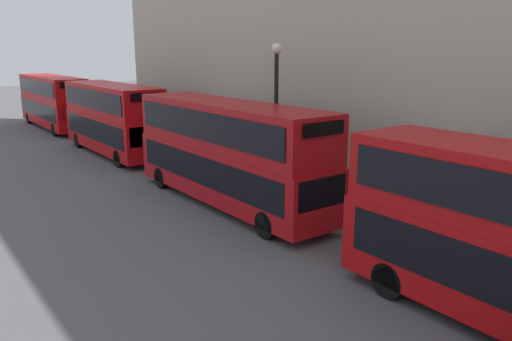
# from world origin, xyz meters

# --- Properties ---
(bus_second_in_queue) EXTENTS (2.59, 11.38, 4.39)m
(bus_second_in_queue) POSITION_xyz_m (1.60, 19.72, 2.42)
(bus_second_in_queue) COLOR #A80F14
(bus_second_in_queue) RESTS_ON ground
(bus_third_in_queue) EXTENTS (2.59, 10.36, 4.37)m
(bus_third_in_queue) POSITION_xyz_m (1.60, 32.69, 2.41)
(bus_third_in_queue) COLOR #B20C0F
(bus_third_in_queue) RESTS_ON ground
(bus_trailing) EXTENTS (2.59, 11.29, 4.29)m
(bus_trailing) POSITION_xyz_m (1.60, 45.85, 2.37)
(bus_trailing) COLOR #B20C0F
(bus_trailing) RESTS_ON ground
(street_lamp) EXTENTS (0.44, 0.44, 6.75)m
(street_lamp) POSITION_xyz_m (3.70, 19.12, 4.15)
(street_lamp) COLOR black
(street_lamp) RESTS_ON ground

